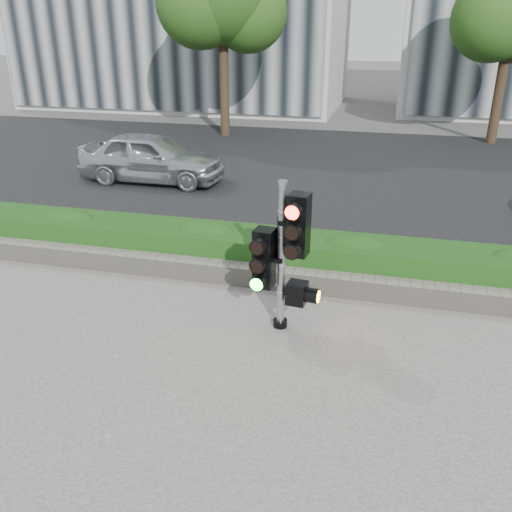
% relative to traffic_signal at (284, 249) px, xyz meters
% --- Properties ---
extents(ground, '(120.00, 120.00, 0.00)m').
position_rel_traffic_signal_xyz_m(ground, '(-0.62, -0.68, -1.26)').
color(ground, '#51514C').
rests_on(ground, ground).
extents(sidewalk, '(16.00, 11.00, 0.03)m').
position_rel_traffic_signal_xyz_m(sidewalk, '(-0.62, -3.18, -1.24)').
color(sidewalk, '#9E9389').
rests_on(sidewalk, ground).
extents(road, '(60.00, 13.00, 0.02)m').
position_rel_traffic_signal_xyz_m(road, '(-0.62, 9.32, -1.25)').
color(road, black).
rests_on(road, ground).
extents(curb, '(60.00, 0.25, 0.12)m').
position_rel_traffic_signal_xyz_m(curb, '(-0.62, 2.47, -1.20)').
color(curb, gray).
rests_on(curb, ground).
extents(stone_wall, '(12.00, 0.32, 0.34)m').
position_rel_traffic_signal_xyz_m(stone_wall, '(-0.62, 1.22, -1.06)').
color(stone_wall, gray).
rests_on(stone_wall, sidewalk).
extents(hedge, '(12.00, 1.00, 0.68)m').
position_rel_traffic_signal_xyz_m(hedge, '(-0.62, 1.87, -0.89)').
color(hedge, '#2A7223').
rests_on(hedge, sidewalk).
extents(tree_right, '(4.10, 3.58, 6.53)m').
position_rel_traffic_signal_xyz_m(tree_right, '(4.87, 14.87, 3.23)').
color(tree_right, black).
rests_on(tree_right, ground).
extents(traffic_signal, '(0.79, 0.61, 2.22)m').
position_rel_traffic_signal_xyz_m(traffic_signal, '(0.00, 0.00, 0.00)').
color(traffic_signal, black).
rests_on(traffic_signal, sidewalk).
extents(car_silver, '(4.03, 1.64, 1.37)m').
position_rel_traffic_signal_xyz_m(car_silver, '(-5.10, 6.85, -0.55)').
color(car_silver, '#B1B4B8').
rests_on(car_silver, road).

